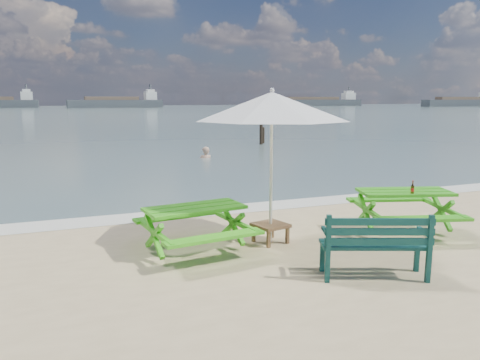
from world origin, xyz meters
name	(u,v)px	position (x,y,z in m)	size (l,w,h in m)	color
sea	(82,113)	(0.00, 85.00, 0.00)	(300.00, 300.00, 0.00)	slate
foam_strip	(238,209)	(0.00, 4.60, 0.01)	(22.00, 0.90, 0.01)	silver
picnic_table_left	(195,230)	(-1.80, 1.91, 0.38)	(1.90, 2.06, 0.80)	green
picnic_table_right	(404,212)	(2.37, 1.60, 0.40)	(2.24, 2.37, 0.84)	#339C17
park_bench	(374,257)	(0.36, -0.14, 0.29)	(1.63, 1.04, 0.95)	#0D3834
side_table	(270,233)	(-0.38, 1.91, 0.19)	(0.67, 0.67, 0.36)	brown
patio_umbrella	(272,106)	(-0.38, 1.91, 2.48)	(3.35, 3.35, 2.73)	silver
beer_bottle	(412,189)	(2.29, 1.32, 0.92)	(0.06, 0.06, 0.25)	brown
swimmer	(205,167)	(2.10, 14.21, -0.41)	(0.67, 0.45, 1.81)	tan
mooring_pilings	(262,136)	(7.00, 19.12, 0.43)	(0.58, 0.78, 1.34)	black
cargo_ships	(249,103)	(49.41, 125.33, 1.18)	(159.76, 32.04, 4.40)	#3A3F44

